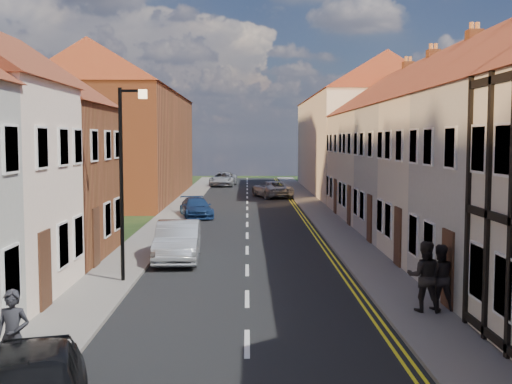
{
  "coord_description": "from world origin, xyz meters",
  "views": [
    {
      "loc": [
        0.01,
        0.11,
        4.53
      ],
      "look_at": [
        0.39,
        27.97,
        2.24
      ],
      "focal_mm": 45.0,
      "sensor_mm": 36.0,
      "label": 1
    }
  ],
  "objects": [
    {
      "name": "pavement_left",
      "position": [
        -4.4,
        30.0,
        0.06
      ],
      "size": [
        1.8,
        90.0,
        0.12
      ],
      "primitive_type": "cube",
      "color": "slate",
      "rests_on": "ground"
    },
    {
      "name": "cottage_r_white_far",
      "position": [
        9.3,
        34.3,
        4.48
      ],
      "size": [
        8.3,
        5.2,
        9.0
      ],
      "color": "beige",
      "rests_on": "ground"
    },
    {
      "name": "car_distant_b",
      "position": [
        1.91,
        50.0,
        0.66
      ],
      "size": [
        3.48,
        5.18,
        1.32
      ],
      "primitive_type": "imported",
      "rotation": [
        0.0,
        0.0,
        3.44
      ],
      "color": "#A5A6AD",
      "rests_on": "ground"
    },
    {
      "name": "block_right_far",
      "position": [
        9.3,
        55.0,
        5.29
      ],
      "size": [
        8.3,
        24.2,
        10.5
      ],
      "color": "beige",
      "rests_on": "ground"
    },
    {
      "name": "cottage_r_cream_far",
      "position": [
        9.3,
        39.7,
        4.47
      ],
      "size": [
        8.3,
        6.0,
        9.0
      ],
      "color": "beige",
      "rests_on": "ground"
    },
    {
      "name": "pavement_right",
      "position": [
        4.4,
        30.0,
        0.06
      ],
      "size": [
        1.8,
        90.0,
        0.12
      ],
      "primitive_type": "cube",
      "color": "slate",
      "rests_on": "ground"
    },
    {
      "name": "car_far",
      "position": [
        -2.96,
        37.17,
        0.57
      ],
      "size": [
        2.45,
        4.21,
        1.15
      ],
      "primitive_type": "imported",
      "rotation": [
        0.0,
        0.0,
        0.22
      ],
      "color": "navy",
      "rests_on": "ground"
    },
    {
      "name": "cottage_r_cream_mid",
      "position": [
        9.3,
        23.5,
        4.48
      ],
      "size": [
        8.3,
        5.2,
        9.0
      ],
      "color": "beige",
      "rests_on": "ground"
    },
    {
      "name": "pedestrian_left",
      "position": [
        -4.24,
        11.52,
        0.97
      ],
      "size": [
        0.65,
        0.45,
        1.71
      ],
      "primitive_type": "imported",
      "rotation": [
        0.0,
        0.0,
        -0.07
      ],
      "color": "#222228",
      "rests_on": "pavement_left"
    },
    {
      "name": "cottage_r_pink",
      "position": [
        9.3,
        28.9,
        4.47
      ],
      "size": [
        8.3,
        6.0,
        9.0
      ],
      "color": "#B3AFA9",
      "rests_on": "ground"
    },
    {
      "name": "block_left_far",
      "position": [
        -9.3,
        50.0,
        5.29
      ],
      "size": [
        8.3,
        24.2,
        10.5
      ],
      "color": "brown",
      "rests_on": "ground"
    },
    {
      "name": "car_distant",
      "position": [
        -2.33,
        62.42,
        0.69
      ],
      "size": [
        2.78,
        5.14,
        1.37
      ],
      "primitive_type": "imported",
      "rotation": [
        0.0,
        0.0,
        -0.1
      ],
      "color": "#ADB0B5",
      "rests_on": "ground"
    },
    {
      "name": "lamppost",
      "position": [
        -3.81,
        20.0,
        3.54
      ],
      "size": [
        0.88,
        0.15,
        6.0
      ],
      "color": "black",
      "rests_on": "pavement_left"
    },
    {
      "name": "pedestrian_right_b",
      "position": [
        4.99,
        16.42,
        0.97
      ],
      "size": [
        0.9,
        0.73,
        1.71
      ],
      "primitive_type": "imported",
      "rotation": [
        0.0,
        0.0,
        3.03
      ],
      "color": "black",
      "rests_on": "pavement_right"
    },
    {
      "name": "car_mid",
      "position": [
        -2.59,
        23.84,
        0.74
      ],
      "size": [
        1.75,
        4.54,
        1.48
      ],
      "primitive_type": "imported",
      "rotation": [
        0.0,
        0.0,
        0.04
      ],
      "color": "#ACAFB4",
      "rests_on": "ground"
    },
    {
      "name": "pedestrian_right",
      "position": [
        4.56,
        16.25,
        1.03
      ],
      "size": [
        1.01,
        0.86,
        1.82
      ],
      "primitive_type": "imported",
      "rotation": [
        0.0,
        0.0,
        2.93
      ],
      "color": "black",
      "rests_on": "pavement_right"
    },
    {
      "name": "road",
      "position": [
        0.0,
        30.0,
        0.01
      ],
      "size": [
        7.0,
        90.0,
        0.02
      ],
      "primitive_type": "cube",
      "color": "black",
      "rests_on": "ground"
    }
  ]
}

